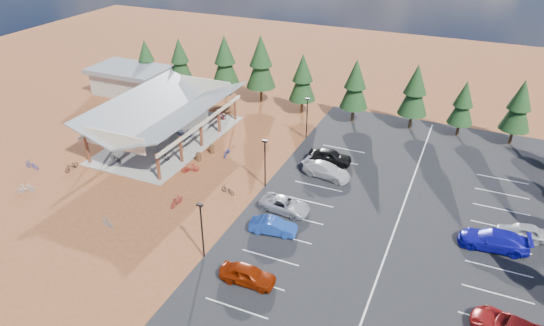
% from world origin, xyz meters
% --- Properties ---
extents(ground, '(140.00, 140.00, 0.00)m').
position_xyz_m(ground, '(0.00, 0.00, 0.00)').
color(ground, brown).
rests_on(ground, ground).
extents(asphalt_lot, '(27.00, 44.00, 0.04)m').
position_xyz_m(asphalt_lot, '(18.50, 3.00, 0.02)').
color(asphalt_lot, black).
rests_on(asphalt_lot, ground).
extents(concrete_pad, '(10.60, 18.60, 0.10)m').
position_xyz_m(concrete_pad, '(-10.00, 7.00, 0.05)').
color(concrete_pad, gray).
rests_on(concrete_pad, ground).
extents(bike_pavilion, '(11.65, 19.40, 4.97)m').
position_xyz_m(bike_pavilion, '(-10.00, 7.00, 3.82)').
color(bike_pavilion, '#5A2C19').
rests_on(bike_pavilion, concrete_pad).
extents(outbuilding, '(11.00, 7.00, 3.90)m').
position_xyz_m(outbuilding, '(-24.00, 18.00, 2.03)').
color(outbuilding, '#ADA593').
rests_on(outbuilding, ground).
extents(lamp_post_0, '(0.50, 0.25, 5.14)m').
position_xyz_m(lamp_post_0, '(5.00, -10.00, 2.98)').
color(lamp_post_0, black).
rests_on(lamp_post_0, ground).
extents(lamp_post_1, '(0.50, 0.25, 5.14)m').
position_xyz_m(lamp_post_1, '(5.00, 2.00, 2.98)').
color(lamp_post_1, black).
rests_on(lamp_post_1, ground).
extents(lamp_post_2, '(0.50, 0.25, 5.14)m').
position_xyz_m(lamp_post_2, '(5.00, 14.00, 2.98)').
color(lamp_post_2, black).
rests_on(lamp_post_2, ground).
extents(trash_bin_0, '(0.60, 0.60, 0.90)m').
position_xyz_m(trash_bin_0, '(-3.94, 3.88, 0.45)').
color(trash_bin_0, '#4A2E1A').
rests_on(trash_bin_0, ground).
extents(trash_bin_1, '(0.60, 0.60, 0.90)m').
position_xyz_m(trash_bin_1, '(-3.56, 6.12, 0.45)').
color(trash_bin_1, '#4A2E1A').
rests_on(trash_bin_1, ground).
extents(pine_0, '(3.10, 3.10, 7.22)m').
position_xyz_m(pine_0, '(-23.37, 21.41, 4.41)').
color(pine_0, '#382314').
rests_on(pine_0, ground).
extents(pine_1, '(3.43, 3.43, 7.99)m').
position_xyz_m(pine_1, '(-17.55, 21.68, 4.88)').
color(pine_1, '#382314').
rests_on(pine_1, ground).
extents(pine_2, '(3.85, 3.85, 8.98)m').
position_xyz_m(pine_2, '(-10.42, 22.32, 5.48)').
color(pine_2, '#382314').
rests_on(pine_2, ground).
extents(pine_3, '(4.09, 4.09, 9.53)m').
position_xyz_m(pine_3, '(-4.89, 22.41, 5.82)').
color(pine_3, '#382314').
rests_on(pine_3, ground).
extents(pine_4, '(3.50, 3.50, 8.14)m').
position_xyz_m(pine_4, '(1.76, 21.01, 4.97)').
color(pine_4, '#382314').
rests_on(pine_4, ground).
extents(pine_5, '(3.56, 3.56, 8.30)m').
position_xyz_m(pine_5, '(8.77, 21.03, 5.07)').
color(pine_5, '#382314').
rests_on(pine_5, ground).
extents(pine_6, '(3.59, 3.59, 8.37)m').
position_xyz_m(pine_6, '(15.97, 21.88, 5.11)').
color(pine_6, '#382314').
rests_on(pine_6, ground).
extents(pine_7, '(3.01, 3.01, 7.01)m').
position_xyz_m(pine_7, '(21.63, 22.08, 4.28)').
color(pine_7, '#382314').
rests_on(pine_7, ground).
extents(pine_8, '(3.42, 3.42, 7.97)m').
position_xyz_m(pine_8, '(27.57, 22.22, 4.86)').
color(pine_8, '#382314').
rests_on(pine_8, ground).
extents(bike_0, '(1.99, 1.17, 0.99)m').
position_xyz_m(bike_0, '(-11.96, -0.24, 0.59)').
color(bike_0, black).
rests_on(bike_0, concrete_pad).
extents(bike_1, '(1.50, 0.49, 0.89)m').
position_xyz_m(bike_1, '(-10.81, 6.39, 0.55)').
color(bike_1, '#9A9EA2').
rests_on(bike_1, concrete_pad).
extents(bike_2, '(1.69, 0.70, 0.87)m').
position_xyz_m(bike_2, '(-10.89, 7.72, 0.53)').
color(bike_2, navy).
rests_on(bike_2, concrete_pad).
extents(bike_3, '(1.70, 0.99, 0.99)m').
position_xyz_m(bike_3, '(-13.13, 12.50, 0.59)').
color(bike_3, maroon).
rests_on(bike_3, concrete_pad).
extents(bike_4, '(1.88, 0.75, 0.97)m').
position_xyz_m(bike_4, '(-7.66, 2.38, 0.59)').
color(bike_4, black).
rests_on(bike_4, concrete_pad).
extents(bike_5, '(1.89, 1.09, 1.09)m').
position_xyz_m(bike_5, '(-8.73, 3.02, 0.65)').
color(bike_5, gray).
rests_on(bike_5, concrete_pad).
extents(bike_6, '(1.95, 0.78, 1.01)m').
position_xyz_m(bike_6, '(-8.73, 8.46, 0.60)').
color(bike_6, navy).
rests_on(bike_6, concrete_pad).
extents(bike_7, '(1.74, 0.60, 1.03)m').
position_xyz_m(bike_7, '(-7.21, 14.60, 0.62)').
color(bike_7, maroon).
rests_on(bike_7, concrete_pad).
extents(bike_8, '(0.67, 1.84, 0.96)m').
position_xyz_m(bike_8, '(-15.22, -3.43, 0.48)').
color(bike_8, black).
rests_on(bike_8, ground).
extents(bike_9, '(1.57, 1.38, 0.98)m').
position_xyz_m(bike_9, '(-16.15, -8.62, 0.49)').
color(bike_9, '#9FA4A8').
rests_on(bike_9, ground).
extents(bike_10, '(1.90, 0.70, 0.99)m').
position_xyz_m(bike_10, '(-19.30, -4.95, 0.50)').
color(bike_10, '#202995').
rests_on(bike_10, ground).
extents(bike_11, '(0.62, 1.79, 1.06)m').
position_xyz_m(bike_11, '(-1.17, -4.63, 0.53)').
color(bike_11, maroon).
rests_on(bike_11, ground).
extents(bike_13, '(1.57, 0.79, 0.91)m').
position_xyz_m(bike_13, '(-4.81, -10.00, 0.45)').
color(bike_13, gray).
rests_on(bike_13, ground).
extents(bike_14, '(0.94, 1.87, 0.94)m').
position_xyz_m(bike_14, '(-1.60, 6.12, 0.47)').
color(bike_14, '#26319B').
rests_on(bike_14, ground).
extents(bike_15, '(1.82, 1.49, 1.12)m').
position_xyz_m(bike_15, '(-3.37, 1.25, 0.56)').
color(bike_15, maroon).
rests_on(bike_15, ground).
extents(bike_16, '(1.75, 0.98, 0.87)m').
position_xyz_m(bike_16, '(2.23, -0.83, 0.43)').
color(bike_16, black).
rests_on(bike_16, ground).
extents(car_0, '(4.40, 1.92, 1.47)m').
position_xyz_m(car_0, '(9.59, -11.27, 0.78)').
color(car_0, maroon).
rests_on(car_0, asphalt_lot).
extents(car_1, '(4.30, 2.06, 1.36)m').
position_xyz_m(car_1, '(8.88, -4.85, 0.72)').
color(car_1, '#1C3F9D').
rests_on(car_1, asphalt_lot).
extents(car_2, '(4.96, 2.58, 1.33)m').
position_xyz_m(car_2, '(8.53, -1.36, 0.71)').
color(car_2, '#A1A2A9').
rests_on(car_2, asphalt_lot).
extents(car_3, '(5.37, 2.82, 1.49)m').
position_xyz_m(car_3, '(10.10, 6.18, 0.78)').
color(car_3, '#BDBDBD').
rests_on(car_3, asphalt_lot).
extents(car_4, '(4.83, 2.28, 1.60)m').
position_xyz_m(car_4, '(9.53, 9.17, 0.84)').
color(car_4, black).
rests_on(car_4, asphalt_lot).
extents(car_7, '(5.75, 2.73, 1.62)m').
position_xyz_m(car_7, '(26.40, 0.63, 0.85)').
color(car_7, '#1110A0').
rests_on(car_7, asphalt_lot).
extents(car_8, '(4.25, 2.21, 1.38)m').
position_xyz_m(car_8, '(28.57, 2.95, 0.73)').
color(car_8, '#A4A7AC').
rests_on(car_8, asphalt_lot).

